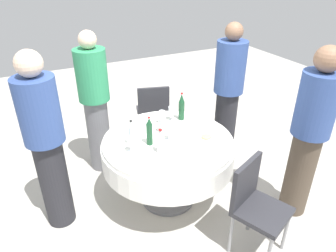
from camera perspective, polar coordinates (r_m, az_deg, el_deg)
name	(u,v)px	position (r m, az deg, el deg)	size (l,w,h in m)	color
ground_plane	(168,198)	(3.45, 0.00, -13.05)	(10.00, 10.00, 0.00)	#B7B2A8
dining_table	(168,152)	(3.09, 0.00, -4.86)	(1.30, 1.30, 0.74)	white
bottle_clear_rear	(132,134)	(2.88, -6.69, -1.42)	(0.06, 0.06, 0.26)	silver
bottle_dark_green_front	(149,131)	(2.88, -3.45, -1.01)	(0.06, 0.06, 0.29)	#194728
bottle_clear_left	(160,142)	(2.75, -1.39, -2.94)	(0.06, 0.06, 0.24)	silver
bottle_dark_green_far	(182,107)	(3.32, 2.49, 3.45)	(0.06, 0.06, 0.31)	#194728
wine_glass_far	(130,142)	(2.80, -6.94, -2.85)	(0.06, 0.06, 0.14)	white
wine_glass_north	(162,115)	(3.24, -1.13, 2.12)	(0.06, 0.06, 0.15)	white
wine_glass_inner	(172,111)	(3.31, 0.70, 2.83)	(0.07, 0.07, 0.16)	white
wine_glass_mid	(168,130)	(2.96, 0.00, -0.83)	(0.07, 0.07, 0.14)	white
wine_glass_west	(162,122)	(3.07, -1.07, 0.73)	(0.07, 0.07, 0.16)	white
plate_west	(206,156)	(2.77, 6.97, -5.49)	(0.25, 0.25, 0.02)	white
plate_near	(206,138)	(3.03, 7.05, -2.18)	(0.23, 0.23, 0.04)	white
knife_front	(132,162)	(2.70, -6.53, -6.61)	(0.18, 0.02, 0.01)	silver
fork_left	(142,126)	(3.24, -4.70, -0.06)	(0.18, 0.02, 0.01)	silver
person_rear	(95,102)	(3.58, -13.23, 4.29)	(0.34, 0.34, 1.65)	slate
person_front	(46,142)	(2.87, -21.47, -2.76)	(0.34, 0.34, 1.69)	#26262B
person_left	(309,134)	(3.08, 24.49, -1.28)	(0.34, 0.34, 1.69)	#4C3F33
person_far	(228,93)	(3.71, 10.93, 5.88)	(0.34, 0.34, 1.70)	#26262B
chair_inner	(255,201)	(2.74, 15.61, -13.14)	(0.52, 0.52, 0.87)	#2D2D33
chair_mid	(153,110)	(4.11, -2.78, 2.98)	(0.50, 0.50, 0.87)	#2D2D33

